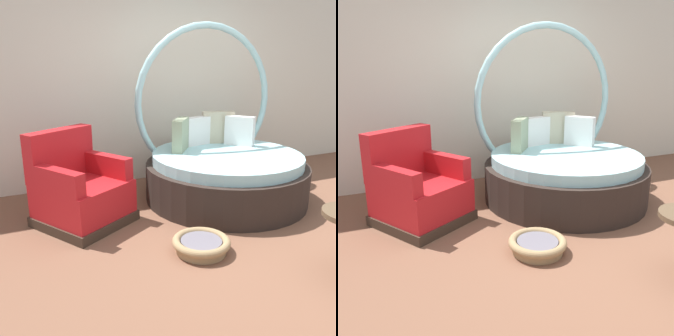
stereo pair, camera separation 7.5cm
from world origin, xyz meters
The scene contains 5 objects.
ground_plane centered at (0.00, 0.00, -0.01)m, with size 8.00×8.00×0.02m, color brown.
back_wall centered at (0.00, 2.29, 1.43)m, with size 8.00×0.12×2.85m, color silver.
round_daybed centered at (0.24, 1.17, 0.39)m, with size 1.90×1.90×2.04m.
red_armchair centered at (-1.48, 1.12, 0.33)m, with size 1.09×1.09×0.94m.
pet_basket centered at (-0.65, 0.06, 0.07)m, with size 0.51×0.51×0.13m.
Camera 1 is at (-2.10, -2.49, 1.64)m, focal length 39.91 mm.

